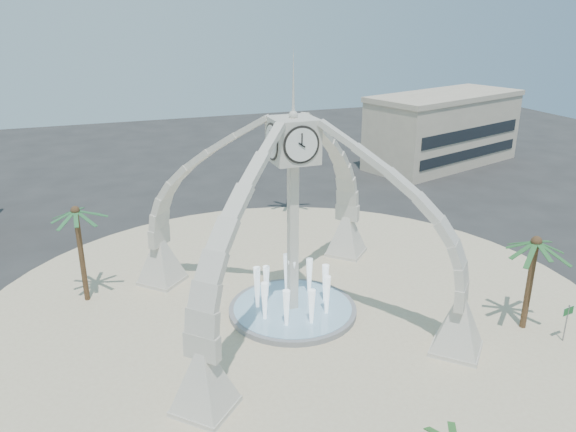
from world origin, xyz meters
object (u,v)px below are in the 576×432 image
object	(u,v)px
fountain	(293,309)
palm_east	(536,243)
clock_tower	(293,216)
palm_north	(290,144)
palm_west	(75,212)
street_sign	(567,316)

from	to	relation	value
fountain	palm_east	xyz separation A→B (m)	(12.35, -6.36, 5.23)
clock_tower	fountain	distance (m)	6.20
clock_tower	palm_north	world-z (taller)	clock_tower
palm_east	fountain	bearing A→B (deg)	152.77
fountain	palm_east	distance (m)	14.84
palm_east	palm_west	distance (m)	27.46
palm_west	palm_east	bearing A→B (deg)	-27.09
clock_tower	palm_east	xyz separation A→B (m)	(12.35, -6.36, -0.97)
palm_east	palm_north	xyz separation A→B (m)	(-6.31, 23.31, 1.18)
clock_tower	fountain	xyz separation A→B (m)	(0.00, 0.00, -6.20)
clock_tower	street_sign	distance (m)	16.55
clock_tower	street_sign	bearing A→B (deg)	-31.85
clock_tower	street_sign	size ratio (longest dim) A/B	7.58
palm_north	clock_tower	bearing A→B (deg)	-109.62
fountain	palm_north	distance (m)	19.11
palm_west	palm_north	bearing A→B (deg)	30.80
clock_tower	fountain	size ratio (longest dim) A/B	2.24
palm_north	street_sign	distance (m)	26.85
palm_north	street_sign	bearing A→B (deg)	-73.68
fountain	palm_east	size ratio (longest dim) A/B	1.26
palm_west	street_sign	xyz separation A→B (m)	(25.55, -14.51, -4.45)
palm_west	clock_tower	bearing A→B (deg)	-26.94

